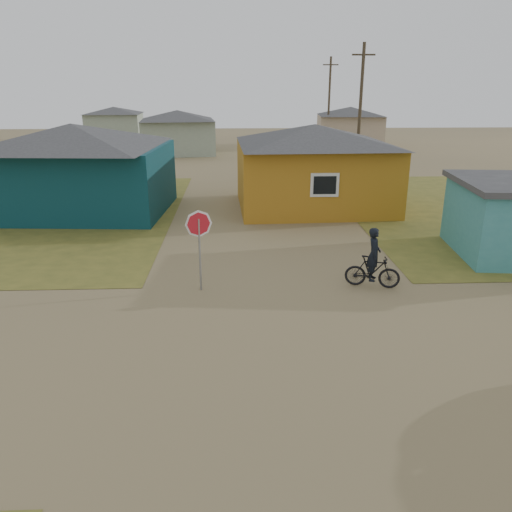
{
  "coord_description": "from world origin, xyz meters",
  "views": [
    {
      "loc": [
        -1.26,
        -9.55,
        5.63
      ],
      "look_at": [
        -0.72,
        3.0,
        1.3
      ],
      "focal_mm": 35.0,
      "sensor_mm": 36.0,
      "label": 1
    }
  ],
  "objects": [
    {
      "name": "utility_pole_near",
      "position": [
        6.5,
        22.0,
        4.14
      ],
      "size": [
        1.4,
        0.2,
        8.0
      ],
      "color": "#453829",
      "rests_on": "ground"
    },
    {
      "name": "cyclist",
      "position": [
        2.71,
        3.86,
        0.65
      ],
      "size": [
        1.65,
        0.87,
        1.79
      ],
      "color": "black",
      "rests_on": "ground"
    },
    {
      "name": "house_beige_east",
      "position": [
        10.0,
        40.0,
        1.86
      ],
      "size": [
        6.95,
        6.05,
        3.6
      ],
      "color": "tan",
      "rests_on": "ground"
    },
    {
      "name": "ground",
      "position": [
        0.0,
        0.0,
        0.0
      ],
      "size": [
        120.0,
        120.0,
        0.0
      ],
      "primitive_type": "plane",
      "color": "olive"
    },
    {
      "name": "stop_sign",
      "position": [
        -2.27,
        3.84,
        1.75
      ],
      "size": [
        0.77,
        0.09,
        2.36
      ],
      "color": "gray",
      "rests_on": "ground"
    },
    {
      "name": "house_pale_west",
      "position": [
        -6.0,
        34.0,
        1.86
      ],
      "size": [
        7.04,
        6.15,
        3.6
      ],
      "color": "#96A48D",
      "rests_on": "ground"
    },
    {
      "name": "house_pale_north",
      "position": [
        -14.0,
        46.0,
        1.75
      ],
      "size": [
        6.28,
        5.81,
        3.4
      ],
      "color": "#96A48D",
      "rests_on": "ground"
    },
    {
      "name": "utility_pole_far",
      "position": [
        7.5,
        38.0,
        4.14
      ],
      "size": [
        1.4,
        0.2,
        8.0
      ],
      "color": "#453829",
      "rests_on": "ground"
    },
    {
      "name": "house_yellow",
      "position": [
        2.5,
        14.0,
        2.0
      ],
      "size": [
        7.72,
        6.76,
        3.9
      ],
      "color": "#B0751B",
      "rests_on": "ground"
    },
    {
      "name": "house_teal",
      "position": [
        -8.5,
        13.5,
        2.05
      ],
      "size": [
        8.93,
        7.08,
        4.0
      ],
      "color": "#0A3139",
      "rests_on": "ground"
    }
  ]
}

